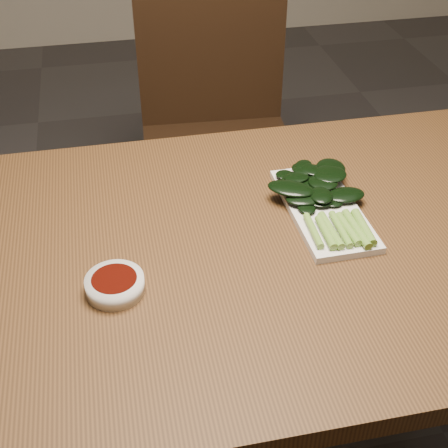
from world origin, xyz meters
The scene contains 5 objects.
table centered at (0.00, 0.00, 0.68)m, with size 1.40×0.80×0.75m.
chair_far centered at (0.12, 0.89, 0.49)m, with size 0.50×0.50×0.89m.
sauce_bowl centered at (-0.24, -0.08, 0.77)m, with size 0.10×0.10×0.03m.
serving_plate centered at (0.16, 0.06, 0.76)m, with size 0.13×0.29×0.01m.
gai_lan centered at (0.16, 0.09, 0.78)m, with size 0.19×0.29×0.03m.
Camera 1 is at (-0.22, -0.84, 1.45)m, focal length 50.00 mm.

